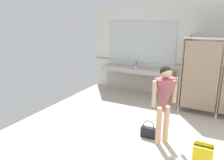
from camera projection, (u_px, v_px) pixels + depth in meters
ground_plane at (174, 150)px, 4.26m from camera, size 7.31×6.81×0.10m
wall_back at (201, 53)px, 6.57m from camera, size 7.31×0.12×2.89m
wall_back_tile_band at (199, 66)px, 6.62m from camera, size 7.31×0.01×0.06m
vanity_counter at (138, 74)px, 7.41m from camera, size 2.48×0.53×0.98m
mirror_panel at (141, 42)px, 7.28m from camera, size 2.38×0.02×1.38m
bathroom_stalls at (221, 75)px, 5.59m from camera, size 1.92×1.33×2.01m
person_standing at (164, 96)px, 4.15m from camera, size 0.56×0.56×1.60m
handbag at (148, 132)px, 4.60m from camera, size 0.32×0.11×0.39m
soap_dispenser at (136, 65)px, 7.43m from camera, size 0.07×0.07×0.18m
paper_cup at (136, 67)px, 7.17m from camera, size 0.07×0.07×0.09m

